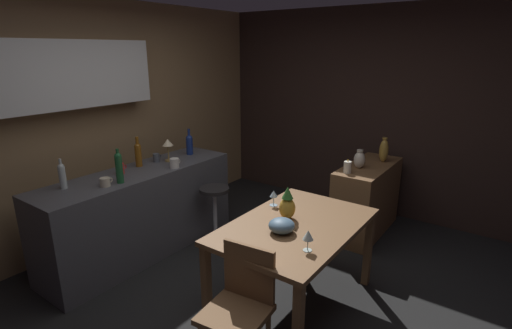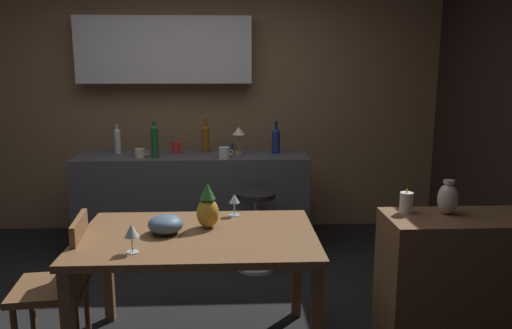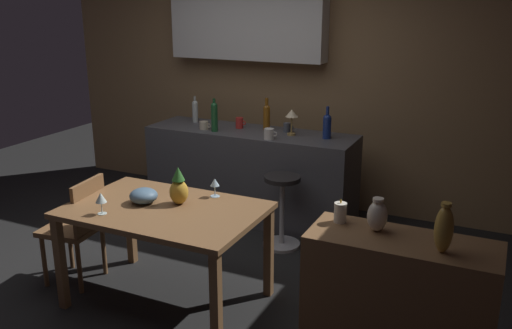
{
  "view_description": "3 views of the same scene",
  "coord_description": "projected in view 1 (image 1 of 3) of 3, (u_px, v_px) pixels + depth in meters",
  "views": [
    {
      "loc": [
        -2.3,
        -1.71,
        2.09
      ],
      "look_at": [
        0.52,
        0.32,
        1.03
      ],
      "focal_mm": 26.91,
      "sensor_mm": 36.0,
      "label": 1
    },
    {
      "loc": [
        0.37,
        -3.06,
        1.69
      ],
      "look_at": [
        0.53,
        0.43,
        0.99
      ],
      "focal_mm": 34.6,
      "sensor_mm": 36.0,
      "label": 2
    },
    {
      "loc": [
        2.3,
        -3.35,
        2.17
      ],
      "look_at": [
        0.59,
        0.27,
        0.95
      ],
      "focal_mm": 38.78,
      "sensor_mm": 36.0,
      "label": 3
    }
  ],
  "objects": [
    {
      "name": "bar_stool",
      "position": [
        215.0,
        214.0,
        4.17
      ],
      "size": [
        0.34,
        0.34,
        0.67
      ],
      "color": "#262323",
      "rests_on": "ground_plane"
    },
    {
      "name": "cup_white",
      "position": [
        175.0,
        163.0,
        3.96
      ],
      "size": [
        0.13,
        0.09,
        0.1
      ],
      "color": "white",
      "rests_on": "kitchen_counter"
    },
    {
      "name": "pillar_candle_tall",
      "position": [
        347.0,
        167.0,
        4.05
      ],
      "size": [
        0.08,
        0.08,
        0.15
      ],
      "color": "white",
      "rests_on": "sideboard_cabinet"
    },
    {
      "name": "wine_bottle_clear",
      "position": [
        62.0,
        175.0,
        3.35
      ],
      "size": [
        0.06,
        0.06,
        0.27
      ],
      "color": "silver",
      "rests_on": "kitchen_counter"
    },
    {
      "name": "wall_kitchen_back",
      "position": [
        89.0,
        115.0,
        4.05
      ],
      "size": [
        5.2,
        0.33,
        2.6
      ],
      "color": "#9E7A51",
      "rests_on": "ground_plane"
    },
    {
      "name": "cup_red",
      "position": [
        120.0,
        169.0,
        3.77
      ],
      "size": [
        0.11,
        0.07,
        0.11
      ],
      "color": "red",
      "rests_on": "kitchen_counter"
    },
    {
      "name": "vase_ceramic_ivory",
      "position": [
        359.0,
        160.0,
        4.21
      ],
      "size": [
        0.12,
        0.12,
        0.21
      ],
      "color": "beige",
      "rests_on": "sideboard_cabinet"
    },
    {
      "name": "sideboard_cabinet",
      "position": [
        366.0,
        199.0,
        4.46
      ],
      "size": [
        1.1,
        0.44,
        0.82
      ],
      "primitive_type": "cube",
      "color": "brown",
      "rests_on": "ground_plane"
    },
    {
      "name": "wine_glass_left",
      "position": [
        308.0,
        236.0,
        2.63
      ],
      "size": [
        0.08,
        0.08,
        0.15
      ],
      "color": "silver",
      "rests_on": "dining_table"
    },
    {
      "name": "kitchen_counter",
      "position": [
        141.0,
        212.0,
        4.0
      ],
      "size": [
        2.1,
        0.6,
        0.9
      ],
      "primitive_type": "cube",
      "color": "#4C4C51",
      "rests_on": "ground_plane"
    },
    {
      "name": "cup_cream",
      "position": [
        105.0,
        182.0,
        3.43
      ],
      "size": [
        0.12,
        0.09,
        0.08
      ],
      "color": "beige",
      "rests_on": "kitchen_counter"
    },
    {
      "name": "wall_side_right",
      "position": [
        346.0,
        110.0,
        5.12
      ],
      "size": [
        0.1,
        4.4,
        2.6
      ],
      "primitive_type": "cube",
      "color": "#33231E",
      "rests_on": "ground_plane"
    },
    {
      "name": "dining_table",
      "position": [
        295.0,
        233.0,
        3.09
      ],
      "size": [
        1.37,
        0.9,
        0.74
      ],
      "color": "brown",
      "rests_on": "ground_plane"
    },
    {
      "name": "wine_glass_right",
      "position": [
        274.0,
        195.0,
        3.4
      ],
      "size": [
        0.07,
        0.07,
        0.14
      ],
      "color": "silver",
      "rests_on": "dining_table"
    },
    {
      "name": "counter_lamp",
      "position": [
        168.0,
        145.0,
        4.15
      ],
      "size": [
        0.12,
        0.12,
        0.25
      ],
      "color": "#A58447",
      "rests_on": "kitchen_counter"
    },
    {
      "name": "wine_bottle_amber",
      "position": [
        138.0,
        153.0,
        3.99
      ],
      "size": [
        0.07,
        0.07,
        0.32
      ],
      "color": "#8C5114",
      "rests_on": "kitchen_counter"
    },
    {
      "name": "ground_plane",
      "position": [
        251.0,
        298.0,
        3.35
      ],
      "size": [
        9.0,
        9.0,
        0.0
      ],
      "primitive_type": "plane",
      "color": "black"
    },
    {
      "name": "wine_bottle_green",
      "position": [
        119.0,
        166.0,
        3.49
      ],
      "size": [
        0.07,
        0.07,
        0.32
      ],
      "color": "#1E592D",
      "rests_on": "kitchen_counter"
    },
    {
      "name": "vase_brass",
      "position": [
        384.0,
        150.0,
        4.43
      ],
      "size": [
        0.1,
        0.1,
        0.29
      ],
      "color": "#B78C38",
      "rests_on": "sideboard_cabinet"
    },
    {
      "name": "pineapple_centerpiece",
      "position": [
        287.0,
        205.0,
        3.14
      ],
      "size": [
        0.13,
        0.13,
        0.28
      ],
      "color": "gold",
      "rests_on": "dining_table"
    },
    {
      "name": "chair_near_window",
      "position": [
        240.0,
        304.0,
        2.52
      ],
      "size": [
        0.44,
        0.44,
        0.85
      ],
      "color": "brown",
      "rests_on": "ground_plane"
    },
    {
      "name": "wine_bottle_cobalt",
      "position": [
        189.0,
        144.0,
        4.45
      ],
      "size": [
        0.08,
        0.08,
        0.3
      ],
      "color": "navy",
      "rests_on": "kitchen_counter"
    },
    {
      "name": "fruit_bowl",
      "position": [
        282.0,
        226.0,
        2.92
      ],
      "size": [
        0.2,
        0.2,
        0.11
      ],
      "primitive_type": "ellipsoid",
      "color": "slate",
      "rests_on": "dining_table"
    },
    {
      "name": "cup_slate",
      "position": [
        156.0,
        158.0,
        4.18
      ],
      "size": [
        0.11,
        0.07,
        0.09
      ],
      "color": "#515660",
      "rests_on": "kitchen_counter"
    }
  ]
}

